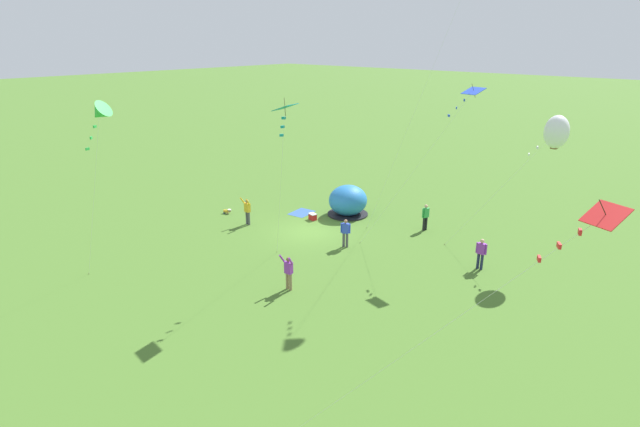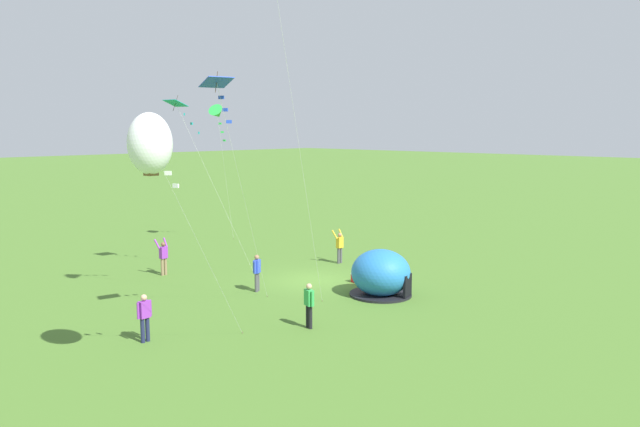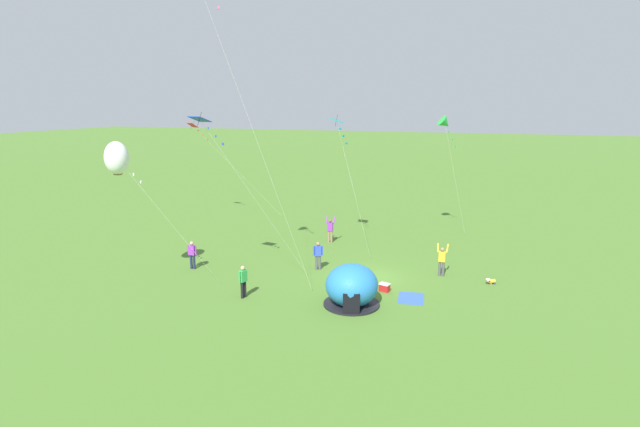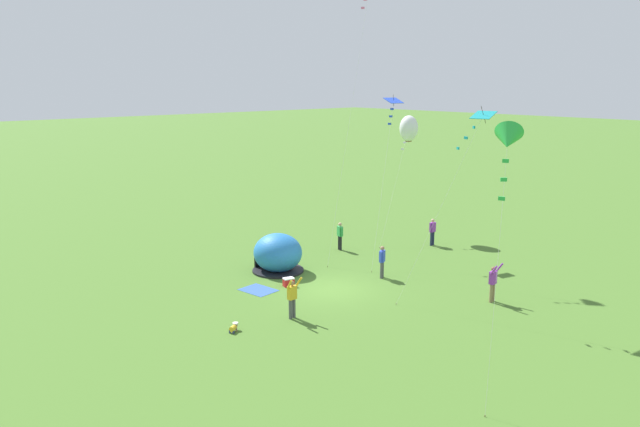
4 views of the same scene
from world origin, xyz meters
name	(u,v)px [view 4 (image 4 of 4)]	position (x,y,z in m)	size (l,w,h in m)	color
ground_plane	(331,289)	(0.00, 0.00, 0.00)	(300.00, 300.00, 0.00)	#477028
popup_tent	(278,254)	(-4.12, -0.13, 1.00)	(2.81, 2.81, 2.10)	#2672BF
picnic_blanket	(258,290)	(-2.27, -2.80, 0.01)	(1.70, 1.30, 0.01)	#3359A5
cooler_box	(289,282)	(-1.75, -1.28, 0.22)	(0.49, 0.61, 0.44)	red
toddler_crawling	(234,327)	(1.27, -6.63, 0.18)	(0.44, 0.53, 0.32)	gold
person_far_back	(433,231)	(-1.96, 10.49, 0.96)	(0.26, 0.59, 1.72)	#1E2347
person_arms_raised	(493,281)	(6.38, 4.47, 1.00)	(0.51, 0.68, 1.89)	#8C7251
person_strolling	(340,235)	(-5.05, 5.40, 0.96)	(0.57, 0.34, 1.72)	black
person_with_toddler	(382,260)	(0.44, 3.27, 0.96)	(0.39, 0.53, 1.72)	#4C4C51
person_flying_kite	(292,297)	(1.75, -3.88, 1.00)	(0.48, 0.68, 1.89)	#4C4C51
kite_teal	(479,121)	(5.66, 3.72, 8.42)	(2.68, 3.60, 9.11)	silver
kite_blue	(393,105)	(-3.53, 8.23, 8.74)	(3.59, 5.41, 9.39)	silver
kite_white	(409,129)	(-5.64, 12.25, 7.04)	(2.57, 5.35, 7.92)	silver
kite_green	(508,140)	(11.14, -2.74, 8.40)	(1.61, 2.55, 8.99)	silver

